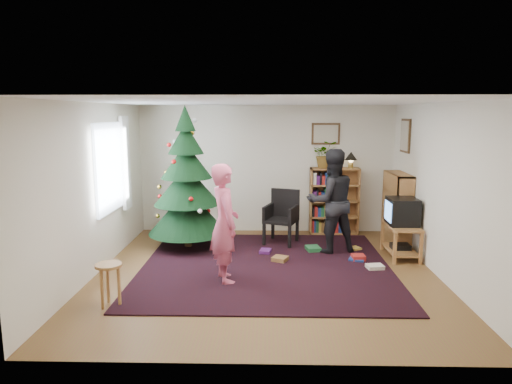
{
  "coord_description": "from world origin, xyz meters",
  "views": [
    {
      "loc": [
        0.01,
        -6.47,
        2.34
      ],
      "look_at": [
        -0.16,
        0.72,
        1.1
      ],
      "focal_mm": 32.0,
      "sensor_mm": 36.0,
      "label": 1
    }
  ],
  "objects_px": {
    "person_standing": "(225,223)",
    "armchair": "(281,214)",
    "person_by_chair": "(331,201)",
    "table_lamp": "(351,157)",
    "picture_right": "(405,136)",
    "bookshelf_back": "(334,200)",
    "crt_tv": "(402,211)",
    "christmas_tree": "(187,190)",
    "stool": "(109,273)",
    "bookshelf_right": "(397,208)",
    "tv_stand": "(401,238)",
    "picture_back": "(326,134)",
    "potted_plant": "(325,154)"
  },
  "relations": [
    {
      "from": "bookshelf_right",
      "to": "crt_tv",
      "type": "height_order",
      "value": "bookshelf_right"
    },
    {
      "from": "tv_stand",
      "to": "person_standing",
      "type": "bearing_deg",
      "value": -157.35
    },
    {
      "from": "picture_back",
      "to": "armchair",
      "type": "bearing_deg",
      "value": -136.87
    },
    {
      "from": "picture_right",
      "to": "armchair",
      "type": "xyz_separation_m",
      "value": [
        -2.21,
        -0.1,
        -1.42
      ]
    },
    {
      "from": "picture_right",
      "to": "bookshelf_right",
      "type": "distance_m",
      "value": 1.31
    },
    {
      "from": "crt_tv",
      "to": "armchair",
      "type": "distance_m",
      "value": 2.12
    },
    {
      "from": "christmas_tree",
      "to": "armchair",
      "type": "distance_m",
      "value": 1.76
    },
    {
      "from": "bookshelf_right",
      "to": "crt_tv",
      "type": "relative_size",
      "value": 2.6
    },
    {
      "from": "christmas_tree",
      "to": "person_standing",
      "type": "relative_size",
      "value": 1.49
    },
    {
      "from": "picture_right",
      "to": "bookshelf_back",
      "type": "bearing_deg",
      "value": 152.73
    },
    {
      "from": "bookshelf_back",
      "to": "potted_plant",
      "type": "height_order",
      "value": "potted_plant"
    },
    {
      "from": "person_by_chair",
      "to": "table_lamp",
      "type": "relative_size",
      "value": 5.62
    },
    {
      "from": "armchair",
      "to": "stool",
      "type": "height_order",
      "value": "armchair"
    },
    {
      "from": "crt_tv",
      "to": "armchair",
      "type": "height_order",
      "value": "crt_tv"
    },
    {
      "from": "tv_stand",
      "to": "table_lamp",
      "type": "distance_m",
      "value": 2.0
    },
    {
      "from": "picture_right",
      "to": "crt_tv",
      "type": "bearing_deg",
      "value": -105.83
    },
    {
      "from": "person_standing",
      "to": "bookshelf_right",
      "type": "bearing_deg",
      "value": -76.99
    },
    {
      "from": "picture_back",
      "to": "christmas_tree",
      "type": "height_order",
      "value": "christmas_tree"
    },
    {
      "from": "person_standing",
      "to": "armchair",
      "type": "bearing_deg",
      "value": -43.06
    },
    {
      "from": "bookshelf_right",
      "to": "tv_stand",
      "type": "distance_m",
      "value": 0.81
    },
    {
      "from": "picture_right",
      "to": "picture_back",
      "type": "bearing_deg",
      "value": 151.31
    },
    {
      "from": "christmas_tree",
      "to": "stool",
      "type": "height_order",
      "value": "christmas_tree"
    },
    {
      "from": "bookshelf_right",
      "to": "stool",
      "type": "relative_size",
      "value": 2.41
    },
    {
      "from": "bookshelf_back",
      "to": "stool",
      "type": "distance_m",
      "value": 4.82
    },
    {
      "from": "bookshelf_back",
      "to": "table_lamp",
      "type": "height_order",
      "value": "table_lamp"
    },
    {
      "from": "picture_right",
      "to": "crt_tv",
      "type": "distance_m",
      "value": 1.51
    },
    {
      "from": "bookshelf_back",
      "to": "table_lamp",
      "type": "xyz_separation_m",
      "value": [
        0.3,
        0.0,
        0.85
      ]
    },
    {
      "from": "picture_back",
      "to": "person_standing",
      "type": "xyz_separation_m",
      "value": [
        -1.73,
        -2.8,
        -1.11
      ]
    },
    {
      "from": "crt_tv",
      "to": "stool",
      "type": "height_order",
      "value": "crt_tv"
    },
    {
      "from": "picture_back",
      "to": "person_standing",
      "type": "relative_size",
      "value": 0.33
    },
    {
      "from": "picture_back",
      "to": "bookshelf_right",
      "type": "height_order",
      "value": "picture_back"
    },
    {
      "from": "picture_back",
      "to": "bookshelf_back",
      "type": "bearing_deg",
      "value": -36.83
    },
    {
      "from": "picture_back",
      "to": "potted_plant",
      "type": "height_order",
      "value": "picture_back"
    },
    {
      "from": "person_by_chair",
      "to": "potted_plant",
      "type": "distance_m",
      "value": 1.41
    },
    {
      "from": "tv_stand",
      "to": "armchair",
      "type": "xyz_separation_m",
      "value": [
        -1.95,
        0.81,
        0.21
      ]
    },
    {
      "from": "stool",
      "to": "person_standing",
      "type": "distance_m",
      "value": 1.66
    },
    {
      "from": "person_standing",
      "to": "potted_plant",
      "type": "xyz_separation_m",
      "value": [
        1.71,
        2.67,
        0.72
      ]
    },
    {
      "from": "christmas_tree",
      "to": "picture_right",
      "type": "bearing_deg",
      "value": 6.48
    },
    {
      "from": "person_by_chair",
      "to": "armchair",
      "type": "bearing_deg",
      "value": -48.75
    },
    {
      "from": "potted_plant",
      "to": "stool",
      "type": "bearing_deg",
      "value": -130.57
    },
    {
      "from": "person_standing",
      "to": "picture_back",
      "type": "bearing_deg",
      "value": -51.58
    },
    {
      "from": "person_by_chair",
      "to": "christmas_tree",
      "type": "bearing_deg",
      "value": -20.21
    },
    {
      "from": "bookshelf_right",
      "to": "bookshelf_back",
      "type": "bearing_deg",
      "value": 52.48
    },
    {
      "from": "picture_right",
      "to": "tv_stand",
      "type": "distance_m",
      "value": 1.88
    },
    {
      "from": "crt_tv",
      "to": "potted_plant",
      "type": "bearing_deg",
      "value": 125.94
    },
    {
      "from": "tv_stand",
      "to": "bookshelf_back",
      "type": "bearing_deg",
      "value": 120.68
    },
    {
      "from": "picture_right",
      "to": "person_standing",
      "type": "distance_m",
      "value": 3.85
    },
    {
      "from": "potted_plant",
      "to": "person_standing",
      "type": "bearing_deg",
      "value": -122.61
    },
    {
      "from": "bookshelf_back",
      "to": "crt_tv",
      "type": "height_order",
      "value": "bookshelf_back"
    },
    {
      "from": "table_lamp",
      "to": "stool",
      "type": "bearing_deg",
      "value": -134.91
    }
  ]
}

